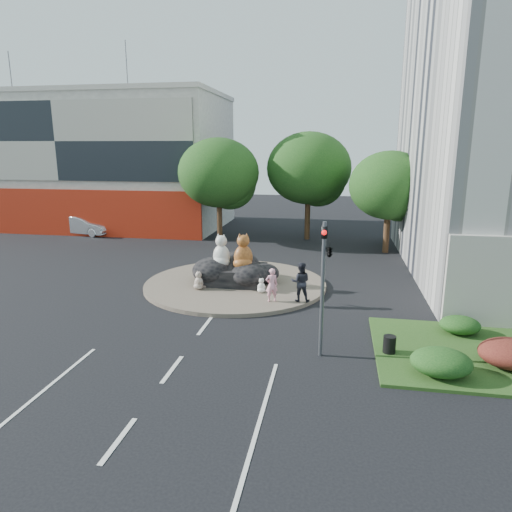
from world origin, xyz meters
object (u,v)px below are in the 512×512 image
(kitten_calico, at_px, (199,280))
(parked_car, at_px, (84,225))
(cat_white, at_px, (221,250))
(kitten_white, at_px, (261,285))
(pedestrian_pink, at_px, (272,285))
(cat_tabby, at_px, (243,251))
(pedestrian_dark, at_px, (301,282))
(litter_bin, at_px, (389,344))

(kitten_calico, height_order, parked_car, parked_car)
(cat_white, bearing_deg, kitten_white, -8.73)
(kitten_calico, xyz_separation_m, pedestrian_pink, (4.06, -1.25, 0.32))
(kitten_white, bearing_deg, cat_tabby, 121.37)
(kitten_calico, distance_m, parked_car, 20.39)
(cat_white, height_order, pedestrian_pink, cat_white)
(kitten_calico, relative_size, pedestrian_dark, 0.52)
(cat_white, height_order, kitten_calico, cat_white)
(cat_tabby, height_order, parked_car, cat_tabby)
(cat_tabby, height_order, kitten_white, cat_tabby)
(cat_tabby, relative_size, kitten_calico, 1.96)
(cat_white, relative_size, kitten_calico, 1.85)
(cat_tabby, distance_m, kitten_calico, 2.82)
(cat_white, distance_m, litter_bin, 11.11)
(cat_white, relative_size, cat_tabby, 0.95)
(pedestrian_pink, bearing_deg, parked_car, -61.97)
(kitten_white, relative_size, litter_bin, 1.23)
(pedestrian_dark, height_order, parked_car, pedestrian_dark)
(pedestrian_pink, distance_m, pedestrian_dark, 1.40)
(cat_tabby, height_order, pedestrian_dark, cat_tabby)
(cat_tabby, distance_m, litter_bin, 10.11)
(cat_white, distance_m, kitten_calico, 2.10)
(kitten_calico, bearing_deg, cat_tabby, 63.94)
(kitten_calico, distance_m, kitten_white, 3.34)
(cat_white, relative_size, pedestrian_dark, 0.96)
(kitten_calico, distance_m, pedestrian_pink, 4.26)
(pedestrian_pink, bearing_deg, pedestrian_dark, 167.83)
(cat_tabby, bearing_deg, litter_bin, -72.38)
(kitten_white, relative_size, pedestrian_dark, 0.41)
(parked_car, bearing_deg, litter_bin, -120.10)
(pedestrian_pink, xyz_separation_m, pedestrian_dark, (1.37, 0.26, 0.14))
(pedestrian_dark, distance_m, litter_bin, 6.24)
(cat_white, height_order, cat_tabby, cat_tabby)
(kitten_white, bearing_deg, cat_white, 136.97)
(parked_car, bearing_deg, cat_tabby, -117.42)
(kitten_calico, bearing_deg, parked_car, 171.72)
(cat_white, xyz_separation_m, parked_car, (-15.66, 12.73, -1.19))
(cat_white, xyz_separation_m, pedestrian_dark, (4.52, -2.34, -0.86))
(pedestrian_pink, height_order, parked_car, pedestrian_pink)
(pedestrian_pink, bearing_deg, kitten_white, -83.63)
(cat_tabby, bearing_deg, pedestrian_dark, -60.18)
(pedestrian_dark, distance_m, parked_car, 25.19)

